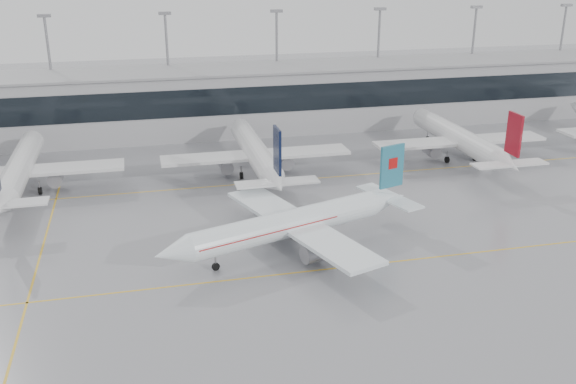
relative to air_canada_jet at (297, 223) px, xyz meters
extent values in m
plane|color=gray|center=(0.35, -6.05, -3.34)|extent=(320.00, 320.00, 0.00)
cube|color=gold|center=(0.35, -6.05, -3.34)|extent=(120.00, 0.25, 0.01)
cube|color=gold|center=(0.35, 23.95, -3.34)|extent=(120.00, 0.25, 0.01)
cube|color=gold|center=(-29.65, 8.95, -3.34)|extent=(0.25, 60.00, 0.01)
cube|color=#9F9FA3|center=(0.35, 55.95, 2.66)|extent=(180.00, 15.00, 12.00)
cube|color=black|center=(0.35, 48.40, 4.16)|extent=(180.00, 0.20, 5.00)
cube|color=gray|center=(0.35, 55.95, 8.86)|extent=(182.00, 16.00, 0.40)
cylinder|color=gray|center=(-32.65, 61.95, 7.66)|extent=(0.50, 0.50, 22.00)
cube|color=gray|center=(-32.65, 61.95, 18.96)|extent=(2.40, 1.00, 0.60)
cylinder|color=gray|center=(-10.65, 61.95, 7.66)|extent=(0.50, 0.50, 22.00)
cube|color=gray|center=(-10.65, 61.95, 18.96)|extent=(2.40, 1.00, 0.60)
cylinder|color=gray|center=(11.35, 61.95, 7.66)|extent=(0.50, 0.50, 22.00)
cube|color=gray|center=(11.35, 61.95, 18.96)|extent=(2.40, 1.00, 0.60)
cylinder|color=gray|center=(33.35, 61.95, 7.66)|extent=(0.50, 0.50, 22.00)
cube|color=gray|center=(33.35, 61.95, 18.96)|extent=(2.40, 1.00, 0.60)
cylinder|color=gray|center=(55.35, 61.95, 7.66)|extent=(0.50, 0.50, 22.00)
cube|color=gray|center=(55.35, 61.95, 18.96)|extent=(2.40, 1.00, 0.60)
cylinder|color=gray|center=(77.35, 61.95, 7.66)|extent=(0.50, 0.50, 22.00)
cube|color=gray|center=(77.35, 61.95, 18.96)|extent=(2.40, 1.00, 0.60)
cylinder|color=white|center=(-1.24, -0.42, 0.10)|extent=(24.55, 11.01, 3.25)
cone|color=white|center=(-14.89, -5.02, 0.10)|extent=(4.83, 4.36, 3.25)
cone|color=white|center=(13.17, 4.44, 0.10)|extent=(6.35, 4.87, 3.25)
cube|color=white|center=(0.18, 0.06, -0.30)|extent=(13.32, 27.07, 0.45)
cube|color=white|center=(13.36, 4.50, 0.40)|extent=(5.95, 10.69, 0.25)
cube|color=teal|center=(13.55, 4.57, 4.51)|extent=(3.52, 1.48, 5.55)
cylinder|color=gray|center=(1.24, -4.65, -1.80)|extent=(4.08, 3.14, 2.10)
cylinder|color=gray|center=(-1.82, 4.45, -1.80)|extent=(4.08, 3.14, 2.10)
cylinder|color=gray|center=(-10.15, -3.42, -2.21)|extent=(0.20, 0.20, 1.37)
cylinder|color=black|center=(-10.15, -3.42, -2.89)|extent=(0.95, 0.57, 0.90)
cylinder|color=gray|center=(1.96, -2.08, -2.11)|extent=(0.24, 0.24, 1.37)
cylinder|color=black|center=(1.96, -2.08, -2.79)|extent=(1.19, 0.78, 1.10)
cylinder|color=gray|center=(0.30, 2.85, -2.11)|extent=(0.24, 0.24, 1.37)
cylinder|color=black|center=(0.30, 2.85, -2.79)|extent=(1.19, 0.78, 1.10)
cube|color=#B70F0F|center=(13.55, 4.57, 4.93)|extent=(1.47, 0.87, 1.40)
cube|color=#B70F0F|center=(-4.08, -1.37, 0.30)|extent=(18.11, 8.86, 0.12)
cylinder|color=silver|center=(-34.65, 28.95, 0.46)|extent=(3.59, 27.36, 3.59)
cone|color=silver|center=(-34.65, 44.63, 0.46)|extent=(3.59, 4.00, 3.59)
cone|color=silver|center=(-34.65, 12.47, 0.46)|extent=(3.59, 5.60, 3.59)
cube|color=silver|center=(-34.65, 27.45, 0.06)|extent=(29.64, 5.00, 0.45)
cube|color=silver|center=(-34.65, 12.27, 0.76)|extent=(11.40, 2.80, 0.25)
cylinder|color=gray|center=(-29.85, 27.95, -1.44)|extent=(2.10, 3.60, 2.10)
cylinder|color=gray|center=(-34.65, 39.63, -2.11)|extent=(0.20, 0.20, 1.56)
cylinder|color=black|center=(-34.65, 39.63, -2.89)|extent=(0.30, 0.90, 0.90)
cylinder|color=gray|center=(-37.25, 26.45, -2.01)|extent=(0.24, 0.24, 1.56)
cylinder|color=black|center=(-37.25, 26.45, -2.79)|extent=(0.45, 1.10, 1.10)
cylinder|color=gray|center=(-32.05, 26.45, -2.01)|extent=(0.24, 0.24, 1.56)
cylinder|color=black|center=(-32.05, 26.45, -2.79)|extent=(0.45, 1.10, 1.10)
cylinder|color=silver|center=(0.35, 28.95, 0.46)|extent=(3.59, 27.36, 3.59)
cone|color=silver|center=(0.35, 44.63, 0.46)|extent=(3.59, 4.00, 3.59)
cone|color=silver|center=(0.35, 12.47, 0.46)|extent=(3.59, 5.60, 3.59)
cube|color=silver|center=(0.35, 27.45, 0.06)|extent=(29.64, 5.00, 0.45)
cube|color=silver|center=(0.35, 12.27, 0.76)|extent=(11.40, 2.80, 0.25)
cube|color=black|center=(0.35, 12.07, 5.31)|extent=(0.35, 3.60, 6.12)
cylinder|color=gray|center=(-4.45, 27.95, -1.44)|extent=(2.10, 3.60, 2.10)
cylinder|color=gray|center=(5.15, 27.95, -1.44)|extent=(2.10, 3.60, 2.10)
cylinder|color=gray|center=(0.35, 39.63, -2.11)|extent=(0.20, 0.20, 1.56)
cylinder|color=black|center=(0.35, 39.63, -2.89)|extent=(0.30, 0.90, 0.90)
cylinder|color=gray|center=(-2.25, 26.45, -2.01)|extent=(0.24, 0.24, 1.56)
cylinder|color=black|center=(-2.25, 26.45, -2.79)|extent=(0.45, 1.10, 1.10)
cylinder|color=gray|center=(2.95, 26.45, -2.01)|extent=(0.24, 0.24, 1.56)
cylinder|color=black|center=(2.95, 26.45, -2.79)|extent=(0.45, 1.10, 1.10)
cylinder|color=silver|center=(35.35, 28.95, 0.46)|extent=(3.59, 27.36, 3.59)
cone|color=silver|center=(35.35, 44.63, 0.46)|extent=(3.59, 4.00, 3.59)
cone|color=silver|center=(35.35, 12.47, 0.46)|extent=(3.59, 5.60, 3.59)
cube|color=silver|center=(35.35, 27.45, 0.06)|extent=(29.64, 5.00, 0.45)
cube|color=silver|center=(35.35, 12.27, 0.76)|extent=(11.40, 2.80, 0.25)
cube|color=maroon|center=(35.35, 12.07, 5.31)|extent=(0.35, 3.60, 6.12)
cylinder|color=gray|center=(30.55, 27.95, -1.44)|extent=(2.10, 3.60, 2.10)
cylinder|color=gray|center=(40.15, 27.95, -1.44)|extent=(2.10, 3.60, 2.10)
cylinder|color=gray|center=(35.35, 39.63, -2.11)|extent=(0.20, 0.20, 1.56)
cylinder|color=black|center=(35.35, 39.63, -2.89)|extent=(0.30, 0.90, 0.90)
cylinder|color=gray|center=(32.75, 26.45, -2.01)|extent=(0.24, 0.24, 1.56)
cylinder|color=black|center=(32.75, 26.45, -2.79)|extent=(0.45, 1.10, 1.10)
cylinder|color=gray|center=(37.95, 26.45, -2.01)|extent=(0.24, 0.24, 1.56)
cylinder|color=black|center=(37.95, 26.45, -2.79)|extent=(0.45, 1.10, 1.10)
cone|color=silver|center=(70.35, 44.63, 0.46)|extent=(3.59, 4.00, 3.59)
camera|label=1|loc=(-17.14, -67.35, 29.79)|focal=40.00mm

